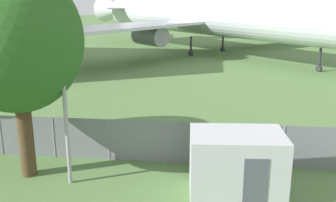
# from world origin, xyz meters

# --- Properties ---
(perimeter_fence) EXTENTS (56.07, 0.07, 1.92)m
(perimeter_fence) POSITION_xyz_m (0.00, 9.81, 0.96)
(perimeter_fence) COLOR gray
(perimeter_fence) RESTS_ON ground
(airplane) EXTENTS (39.19, 37.50, 13.86)m
(airplane) POSITION_xyz_m (5.02, 41.05, 4.55)
(airplane) COLOR silver
(airplane) RESTS_ON ground
(portable_cabin) EXTENTS (3.56, 2.50, 2.43)m
(portable_cabin) POSITION_xyz_m (5.50, 7.23, 1.22)
(portable_cabin) COLOR silver
(portable_cabin) RESTS_ON ground
(tree_near_hangar) EXTENTS (5.11, 5.11, 8.40)m
(tree_near_hangar) POSITION_xyz_m (-2.93, 7.96, 5.56)
(tree_near_hangar) COLOR #4C3823
(tree_near_hangar) RESTS_ON ground
(light_mast) EXTENTS (0.44, 0.44, 7.65)m
(light_mast) POSITION_xyz_m (-0.98, 7.46, 4.69)
(light_mast) COLOR #99999E
(light_mast) RESTS_ON ground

